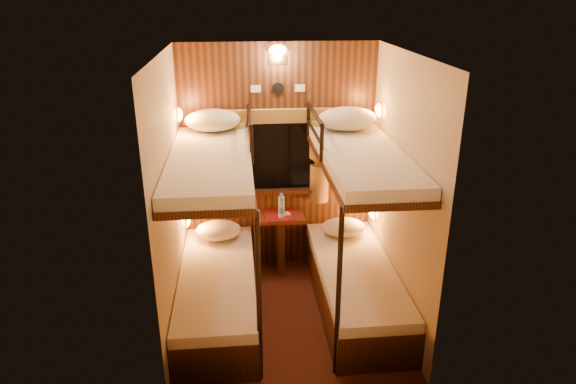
{
  "coord_description": "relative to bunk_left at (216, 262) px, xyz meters",
  "views": [
    {
      "loc": [
        -0.4,
        -4.07,
        2.87
      ],
      "look_at": [
        0.01,
        0.15,
        1.19
      ],
      "focal_mm": 32.0,
      "sensor_mm": 36.0,
      "label": 1
    }
  ],
  "objects": [
    {
      "name": "ceiling",
      "position": [
        0.65,
        -0.07,
        1.84
      ],
      "size": [
        2.1,
        2.1,
        0.0
      ],
      "primitive_type": "plane",
      "rotation": [
        3.14,
        0.0,
        0.0
      ],
      "color": "silver",
      "rests_on": "wall_back"
    },
    {
      "name": "pillow_lower_left",
      "position": [
        -0.0,
        0.68,
        -0.01
      ],
      "size": [
        0.47,
        0.34,
        0.19
      ],
      "primitive_type": "ellipsoid",
      "color": "silver",
      "rests_on": "bunk_left"
    },
    {
      "name": "pillow_lower_right",
      "position": [
        1.3,
        0.63,
        -0.01
      ],
      "size": [
        0.46,
        0.33,
        0.18
      ],
      "primitive_type": "ellipsoid",
      "color": "silver",
      "rests_on": "bunk_right"
    },
    {
      "name": "bottle_left",
      "position": [
        0.66,
        0.71,
        0.19
      ],
      "size": [
        0.06,
        0.06,
        0.22
      ],
      "rotation": [
        0.0,
        0.0,
        -0.02
      ],
      "color": "#99BFE5",
      "rests_on": "table"
    },
    {
      "name": "wall_back",
      "position": [
        0.65,
        0.98,
        0.64
      ],
      "size": [
        2.4,
        0.0,
        2.4
      ],
      "primitive_type": "plane",
      "rotation": [
        1.57,
        0.0,
        0.0
      ],
      "color": "#C6B293",
      "rests_on": "floor"
    },
    {
      "name": "wall_front",
      "position": [
        0.65,
        -1.12,
        0.64
      ],
      "size": [
        2.4,
        0.0,
        2.4
      ],
      "primitive_type": "plane",
      "rotation": [
        -1.57,
        0.0,
        0.0
      ],
      "color": "#C6B293",
      "rests_on": "floor"
    },
    {
      "name": "wall_right",
      "position": [
        1.65,
        -0.07,
        0.64
      ],
      "size": [
        0.0,
        2.4,
        2.4
      ],
      "primitive_type": "plane",
      "rotation": [
        1.57,
        0.0,
        -1.57
      ],
      "color": "#C6B293",
      "rests_on": "floor"
    },
    {
      "name": "bunk_left",
      "position": [
        0.0,
        0.0,
        0.0
      ],
      "size": [
        0.72,
        1.9,
        1.82
      ],
      "color": "black",
      "rests_on": "floor"
    },
    {
      "name": "back_fixtures",
      "position": [
        0.65,
        0.93,
        1.69
      ],
      "size": [
        0.54,
        0.09,
        0.48
      ],
      "color": "black",
      "rests_on": "back_panel"
    },
    {
      "name": "back_panel",
      "position": [
        0.65,
        0.97,
        0.64
      ],
      "size": [
        2.0,
        0.03,
        2.4
      ],
      "primitive_type": "cube",
      "color": "black",
      "rests_on": "floor"
    },
    {
      "name": "bunk_right",
      "position": [
        1.3,
        0.0,
        0.0
      ],
      "size": [
        0.72,
        1.9,
        1.82
      ],
      "color": "black",
      "rests_on": "floor"
    },
    {
      "name": "sachet_a",
      "position": [
        0.71,
        0.78,
        0.09
      ],
      "size": [
        0.09,
        0.07,
        0.01
      ],
      "primitive_type": "cube",
      "rotation": [
        0.0,
        0.0,
        0.01
      ],
      "color": "silver",
      "rests_on": "table"
    },
    {
      "name": "curtains",
      "position": [
        0.65,
        0.9,
        0.71
      ],
      "size": [
        1.1,
        0.22,
        1.0
      ],
      "color": "olive",
      "rests_on": "back_panel"
    },
    {
      "name": "floor",
      "position": [
        0.65,
        -0.07,
        -0.56
      ],
      "size": [
        2.1,
        2.1,
        0.0
      ],
      "primitive_type": "plane",
      "color": "#34140E",
      "rests_on": "ground"
    },
    {
      "name": "wall_left",
      "position": [
        -0.35,
        -0.07,
        0.64
      ],
      "size": [
        0.0,
        2.4,
        2.4
      ],
      "primitive_type": "plane",
      "rotation": [
        1.57,
        0.0,
        1.57
      ],
      "color": "#C6B293",
      "rests_on": "floor"
    },
    {
      "name": "pillow_upper_right",
      "position": [
        1.3,
        0.65,
        1.14
      ],
      "size": [
        0.57,
        0.41,
        0.22
      ],
      "primitive_type": "ellipsoid",
      "color": "silver",
      "rests_on": "bunk_right"
    },
    {
      "name": "sachet_b",
      "position": [
        0.71,
        0.82,
        0.09
      ],
      "size": [
        0.08,
        0.07,
        0.01
      ],
      "primitive_type": "cube",
      "rotation": [
        0.0,
        0.0,
        0.33
      ],
      "color": "silver",
      "rests_on": "table"
    },
    {
      "name": "table",
      "position": [
        0.65,
        0.78,
        -0.14
      ],
      "size": [
        0.5,
        0.34,
        0.66
      ],
      "color": "#501212",
      "rests_on": "floor"
    },
    {
      "name": "window",
      "position": [
        0.65,
        0.94,
        0.62
      ],
      "size": [
        1.0,
        0.12,
        0.79
      ],
      "color": "black",
      "rests_on": "back_panel"
    },
    {
      "name": "bottle_right",
      "position": [
        0.66,
        0.78,
        0.2
      ],
      "size": [
        0.07,
        0.07,
        0.24
      ],
      "rotation": [
        0.0,
        0.0,
        0.07
      ],
      "color": "#99BFE5",
      "rests_on": "table"
    },
    {
      "name": "reading_lamps",
      "position": [
        0.65,
        0.63,
        0.68
      ],
      "size": [
        2.0,
        0.2,
        1.25
      ],
      "color": "orange",
      "rests_on": "wall_left"
    },
    {
      "name": "pillow_upper_left",
      "position": [
        -0.0,
        0.74,
        1.13
      ],
      "size": [
        0.54,
        0.38,
        0.21
      ],
      "primitive_type": "ellipsoid",
      "color": "silver",
      "rests_on": "bunk_left"
    }
  ]
}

